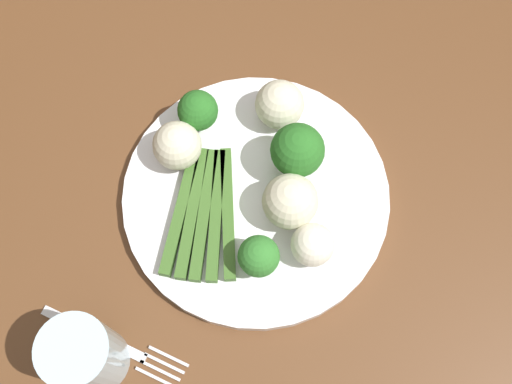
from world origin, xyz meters
The scene contains 13 objects.
ground_plane centered at (0.00, 0.00, -0.01)m, with size 6.00×6.00×0.02m, color #B7A88E.
dining_table centered at (0.00, 0.00, 0.66)m, with size 1.12×1.06×0.77m.
plate centered at (0.06, -0.01, 0.78)m, with size 0.29×0.29×0.01m, color white.
asparagus_bundle centered at (0.10, -0.04, 0.79)m, with size 0.16×0.12×0.01m.
broccoli_front centered at (0.12, 0.03, 0.82)m, with size 0.04×0.04×0.05m.
broccoli_near_center centered at (0.01, -0.11, 0.82)m, with size 0.04×0.04×0.05m.
broccoli_outer_edge centered at (0.01, 0.01, 0.83)m, with size 0.06×0.06×0.07m.
cauliflower_left centered at (-0.04, -0.03, 0.82)m, with size 0.05×0.05×0.05m, color beige.
cauliflower_back_right centered at (0.06, -0.11, 0.82)m, with size 0.05×0.05×0.05m, color beige.
cauliflower_near_fork centered at (0.08, 0.07, 0.81)m, with size 0.05×0.05×0.05m, color white.
cauliflower_mid centered at (0.05, 0.03, 0.82)m, with size 0.06×0.06×0.06m, color beige.
fork centered at (0.26, -0.05, 0.78)m, with size 0.03×0.17×0.00m.
water_glass centered at (0.29, -0.06, 0.82)m, with size 0.07×0.07×0.10m, color silver.
Camera 1 is at (0.26, 0.11, 1.42)m, focal length 43.62 mm.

